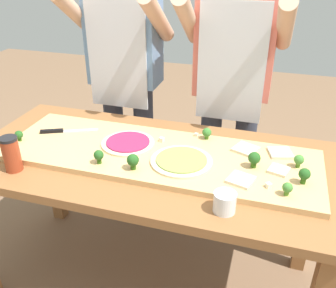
# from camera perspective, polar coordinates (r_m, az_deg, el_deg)

# --- Properties ---
(ground_plane) EXTENTS (8.00, 8.00, 0.00)m
(ground_plane) POSITION_cam_1_polar(r_m,az_deg,el_deg) (2.18, -2.53, -19.91)
(ground_plane) COLOR brown
(prep_table) EXTENTS (1.65, 0.79, 0.78)m
(prep_table) POSITION_cam_1_polar(r_m,az_deg,el_deg) (1.73, -3.00, -4.98)
(prep_table) COLOR brown
(prep_table) RESTS_ON ground
(cutting_board) EXTENTS (1.41, 0.47, 0.03)m
(cutting_board) POSITION_cam_1_polar(r_m,az_deg,el_deg) (1.67, -1.49, -1.69)
(cutting_board) COLOR tan
(cutting_board) RESTS_ON prep_table
(chefs_knife) EXTENTS (0.26, 0.13, 0.02)m
(chefs_knife) POSITION_cam_1_polar(r_m,az_deg,el_deg) (1.91, -16.01, 1.93)
(chefs_knife) COLOR #B7BABF
(chefs_knife) RESTS_ON cutting_board
(pizza_whole_pesto_green) EXTENTS (0.26, 0.26, 0.02)m
(pizza_whole_pesto_green) POSITION_cam_1_polar(r_m,az_deg,el_deg) (1.59, 2.07, -2.56)
(pizza_whole_pesto_green) COLOR beige
(pizza_whole_pesto_green) RESTS_ON cutting_board
(pizza_whole_beet_magenta) EXTENTS (0.24, 0.24, 0.02)m
(pizza_whole_beet_magenta) POSITION_cam_1_polar(r_m,az_deg,el_deg) (1.73, -6.13, 0.18)
(pizza_whole_beet_magenta) COLOR beige
(pizza_whole_beet_magenta) RESTS_ON cutting_board
(pizza_slice_center) EXTENTS (0.12, 0.12, 0.01)m
(pizza_slice_center) POSITION_cam_1_polar(r_m,az_deg,el_deg) (1.49, 11.06, -5.37)
(pizza_slice_center) COLOR beige
(pizza_slice_center) RESTS_ON cutting_board
(pizza_slice_near_left) EXTENTS (0.12, 0.12, 0.01)m
(pizza_slice_near_left) POSITION_cam_1_polar(r_m,az_deg,el_deg) (1.72, 16.78, -1.29)
(pizza_slice_near_left) COLOR beige
(pizza_slice_near_left) RESTS_ON cutting_board
(pizza_slice_far_right) EXTENTS (0.09, 0.09, 0.01)m
(pizza_slice_far_right) POSITION_cam_1_polar(r_m,az_deg,el_deg) (1.59, 16.55, -3.83)
(pizza_slice_far_right) COLOR beige
(pizza_slice_far_right) RESTS_ON cutting_board
(pizza_slice_near_right) EXTENTS (0.13, 0.13, 0.01)m
(pizza_slice_near_right) POSITION_cam_1_polar(r_m,az_deg,el_deg) (1.71, 11.76, -0.75)
(pizza_slice_near_right) COLOR beige
(pizza_slice_near_right) RESTS_ON cutting_board
(broccoli_floret_back_right) EXTENTS (0.04, 0.04, 0.06)m
(broccoli_floret_back_right) POSITION_cam_1_polar(r_m,az_deg,el_deg) (1.77, 5.95, 1.72)
(broccoli_floret_back_right) COLOR #3F7220
(broccoli_floret_back_right) RESTS_ON cutting_board
(broccoli_floret_center_right) EXTENTS (0.04, 0.04, 0.05)m
(broccoli_floret_center_right) POSITION_cam_1_polar(r_m,az_deg,el_deg) (1.44, 17.78, -6.42)
(broccoli_floret_center_right) COLOR #487A23
(broccoli_floret_center_right) RESTS_ON cutting_board
(broccoli_floret_back_left) EXTENTS (0.04, 0.04, 0.06)m
(broccoli_floret_back_left) POSITION_cam_1_polar(r_m,az_deg,el_deg) (1.63, 19.36, -2.33)
(broccoli_floret_back_left) COLOR #487A23
(broccoli_floret_back_left) RESTS_ON cutting_board
(broccoli_floret_center_left) EXTENTS (0.05, 0.05, 0.07)m
(broccoli_floret_center_left) POSITION_cam_1_polar(r_m,az_deg,el_deg) (1.57, 13.04, -2.18)
(broccoli_floret_center_left) COLOR #2C5915
(broccoli_floret_center_left) RESTS_ON cutting_board
(broccoli_floret_front_mid) EXTENTS (0.05, 0.05, 0.07)m
(broccoli_floret_front_mid) POSITION_cam_1_polar(r_m,az_deg,el_deg) (1.53, 20.12, -4.41)
(broccoli_floret_front_mid) COLOR #2C5915
(broccoli_floret_front_mid) RESTS_ON cutting_board
(broccoli_floret_back_mid) EXTENTS (0.04, 0.04, 0.05)m
(broccoli_floret_back_mid) POSITION_cam_1_polar(r_m,az_deg,el_deg) (1.88, -21.82, 1.28)
(broccoli_floret_back_mid) COLOR #2C5915
(broccoli_floret_back_mid) RESTS_ON cutting_board
(broccoli_floret_front_right) EXTENTS (0.04, 0.04, 0.06)m
(broccoli_floret_front_right) POSITION_cam_1_polar(r_m,az_deg,el_deg) (1.59, -10.53, -1.76)
(broccoli_floret_front_right) COLOR #2C5915
(broccoli_floret_front_right) RESTS_ON cutting_board
(broccoli_floret_front_left) EXTENTS (0.05, 0.05, 0.07)m
(broccoli_floret_front_left) POSITION_cam_1_polar(r_m,az_deg,el_deg) (1.53, -5.38, -2.54)
(broccoli_floret_front_left) COLOR #2C5915
(broccoli_floret_front_left) RESTS_ON cutting_board
(cheese_crumble_a) EXTENTS (0.02, 0.02, 0.02)m
(cheese_crumble_a) POSITION_cam_1_polar(r_m,az_deg,el_deg) (1.75, -0.97, 0.69)
(cheese_crumble_a) COLOR silver
(cheese_crumble_a) RESTS_ON cutting_board
(cheese_crumble_b) EXTENTS (0.02, 0.02, 0.02)m
(cheese_crumble_b) POSITION_cam_1_polar(r_m,az_deg,el_deg) (1.80, 4.33, 1.42)
(cheese_crumble_b) COLOR silver
(cheese_crumble_b) RESTS_ON cutting_board
(cheese_crumble_c) EXTENTS (0.03, 0.03, 0.02)m
(cheese_crumble_c) POSITION_cam_1_polar(r_m,az_deg,el_deg) (1.48, 15.10, -6.11)
(cheese_crumble_c) COLOR silver
(cheese_crumble_c) RESTS_ON cutting_board
(flour_cup) EXTENTS (0.08, 0.08, 0.08)m
(flour_cup) POSITION_cam_1_polar(r_m,az_deg,el_deg) (1.36, 8.63, -8.94)
(flour_cup) COLOR white
(flour_cup) RESTS_ON prep_table
(sauce_jar) EXTENTS (0.07, 0.07, 0.15)m
(sauce_jar) POSITION_cam_1_polar(r_m,az_deg,el_deg) (1.68, -22.81, -1.40)
(sauce_jar) COLOR #99381E
(sauce_jar) RESTS_ON prep_table
(cook_left) EXTENTS (0.54, 0.39, 1.67)m
(cook_left) POSITION_cam_1_polar(r_m,az_deg,el_deg) (2.21, -6.61, 11.70)
(cook_left) COLOR #333847
(cook_left) RESTS_ON ground
(cook_right) EXTENTS (0.54, 0.39, 1.67)m
(cook_right) POSITION_cam_1_polar(r_m,az_deg,el_deg) (2.05, 9.85, 10.14)
(cook_right) COLOR #333847
(cook_right) RESTS_ON ground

